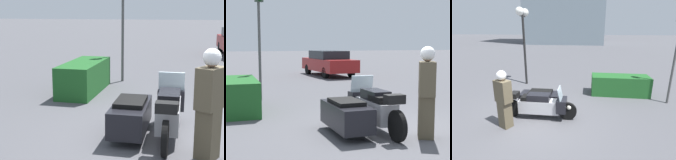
{
  "view_description": "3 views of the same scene",
  "coord_description": "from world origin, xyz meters",
  "views": [
    {
      "loc": [
        -6.44,
        -0.25,
        2.43
      ],
      "look_at": [
        -0.41,
        1.16,
        1.16
      ],
      "focal_mm": 55.0,
      "sensor_mm": 36.0,
      "label": 1
    },
    {
      "loc": [
        -6.69,
        3.3,
        1.89
      ],
      "look_at": [
        1.11,
        0.62,
        1.02
      ],
      "focal_mm": 55.0,
      "sensor_mm": 36.0,
      "label": 2
    },
    {
      "loc": [
        1.6,
        -5.23,
        3.02
      ],
      "look_at": [
        0.73,
        1.43,
        1.03
      ],
      "focal_mm": 28.0,
      "sensor_mm": 36.0,
      "label": 3
    }
  ],
  "objects": [
    {
      "name": "ground_plane",
      "position": [
        0.0,
        0.0,
        0.0
      ],
      "size": [
        160.0,
        160.0,
        0.0
      ],
      "primitive_type": "plane",
      "color": "#4C4C51"
    },
    {
      "name": "police_motorcycle",
      "position": [
        0.06,
        0.53,
        0.46
      ],
      "size": [
        2.58,
        1.34,
        1.15
      ],
      "rotation": [
        0.0,
        0.0,
        0.01
      ],
      "color": "black",
      "rests_on": "ground"
    },
    {
      "name": "hedge_bush_curbside",
      "position": [
        3.18,
        2.84,
        0.45
      ],
      "size": [
        2.6,
        0.96,
        0.91
      ],
      "primitive_type": "cube",
      "color": "#1E5623",
      "rests_on": "ground"
    },
    {
      "name": "traffic_light_near",
      "position": [
        4.99,
        2.04,
        2.38
      ],
      "size": [
        0.22,
        0.28,
        3.65
      ],
      "rotation": [
        0.0,
        0.0,
        3.35
      ],
      "color": "#4C4C4C",
      "rests_on": "ground"
    },
    {
      "name": "officer_rider",
      "position": [
        -0.87,
        -0.57,
        0.97
      ],
      "size": [
        0.59,
        0.51,
        1.84
      ],
      "rotation": [
        0.0,
        0.0,
        -2.08
      ],
      "color": "brown",
      "rests_on": "ground"
    }
  ]
}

